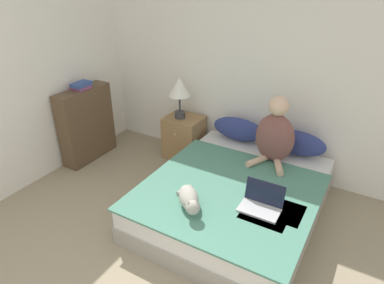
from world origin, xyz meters
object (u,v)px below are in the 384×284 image
at_px(bed, 235,198).
at_px(book_stack_top, 81,86).
at_px(person_sitting, 275,135).
at_px(nightstand, 184,137).
at_px(table_lamp, 179,89).
at_px(pillow_far, 296,143).
at_px(laptop_open, 261,204).
at_px(bookshelf, 87,124).
at_px(pillow_near, 238,129).
at_px(cat_tabby, 189,199).

xyz_separation_m(bed, book_stack_top, (-2.12, 0.13, 0.78)).
distance_m(person_sitting, nightstand, 1.32).
xyz_separation_m(table_lamp, book_stack_top, (-1.02, -0.61, 0.04)).
bearing_deg(table_lamp, bed, -33.72).
height_order(pillow_far, laptop_open, pillow_far).
height_order(laptop_open, bookshelf, bookshelf).
xyz_separation_m(pillow_near, pillow_far, (0.69, 0.00, 0.00)).
height_order(person_sitting, table_lamp, person_sitting).
relative_size(cat_tabby, table_lamp, 0.83).
bearing_deg(book_stack_top, bed, -3.51).
bearing_deg(person_sitting, cat_tabby, -107.53).
bearing_deg(bookshelf, person_sitting, 10.98).
bearing_deg(bookshelf, table_lamp, 31.15).
relative_size(nightstand, bookshelf, 0.59).
relative_size(laptop_open, book_stack_top, 1.46).
distance_m(bed, nightstand, 1.31).
bearing_deg(table_lamp, person_sitting, -7.63).
bearing_deg(book_stack_top, laptop_open, -9.26).
distance_m(bed, pillow_far, 0.97).
distance_m(pillow_far, cat_tabby, 1.51).
bearing_deg(book_stack_top, table_lamp, 30.80).
bearing_deg(pillow_far, bookshelf, -163.79).
bearing_deg(person_sitting, laptop_open, -77.78).
bearing_deg(nightstand, table_lamp, -142.41).
distance_m(nightstand, book_stack_top, 1.42).
distance_m(pillow_far, nightstand, 1.43).
bearing_deg(person_sitting, bed, -106.76).
relative_size(bed, cat_tabby, 4.42).
height_order(pillow_near, bookshelf, bookshelf).
bearing_deg(table_lamp, cat_tabby, -55.11).
relative_size(person_sitting, bookshelf, 0.78).
height_order(pillow_far, person_sitting, person_sitting).
height_order(bed, nightstand, nightstand).
xyz_separation_m(person_sitting, table_lamp, (-1.27, 0.17, 0.23)).
bearing_deg(bookshelf, pillow_far, 16.21).
height_order(pillow_far, book_stack_top, book_stack_top).
bearing_deg(pillow_near, nightstand, -174.28).
bearing_deg(bed, pillow_far, 67.64).
height_order(pillow_far, nightstand, pillow_far).
bearing_deg(laptop_open, bookshelf, 170.17).
distance_m(cat_tabby, bookshelf, 2.05).
distance_m(pillow_near, nightstand, 0.77).
relative_size(pillow_near, person_sitting, 0.87).
height_order(table_lamp, book_stack_top, table_lamp).
bearing_deg(book_stack_top, cat_tabby, -20.04).
distance_m(person_sitting, table_lamp, 1.31).
bearing_deg(book_stack_top, pillow_near, 21.76).
relative_size(cat_tabby, book_stack_top, 1.81).
xyz_separation_m(pillow_far, bookshelf, (-2.47, -0.72, -0.06)).
bearing_deg(nightstand, laptop_open, -36.26).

